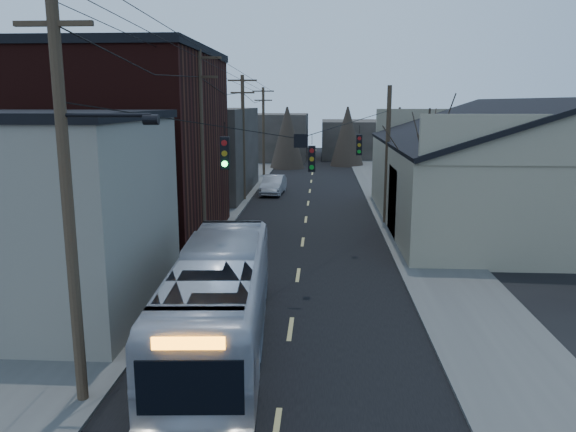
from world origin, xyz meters
name	(u,v)px	position (x,y,z in m)	size (l,w,h in m)	color
road_surface	(307,208)	(0.00, 30.00, 0.01)	(9.00, 110.00, 0.02)	black
sidewalk_left	(218,207)	(-6.50, 30.00, 0.06)	(4.00, 110.00, 0.12)	#474744
sidewalk_right	(399,209)	(6.50, 30.00, 0.06)	(4.00, 110.00, 0.12)	#474744
building_clapboard	(36,218)	(-9.00, 9.00, 3.50)	(8.00, 8.00, 7.00)	gray
building_brick	(118,149)	(-10.00, 20.00, 5.00)	(10.00, 12.00, 10.00)	black
building_left_far	(194,152)	(-9.50, 36.00, 3.50)	(9.00, 14.00, 7.00)	#2F2B25
warehouse	(519,182)	(13.00, 25.00, 2.70)	(16.16, 20.60, 7.73)	gray
building_far_left	(269,137)	(-6.00, 65.00, 3.00)	(10.00, 12.00, 6.00)	#2F2B25
building_far_right	(365,139)	(7.00, 70.00, 2.50)	(12.00, 14.00, 5.00)	#2F2B25
bare_tree	(426,178)	(6.50, 20.00, 3.60)	(0.40, 0.40, 7.20)	black
utility_lines	(254,145)	(-3.11, 24.14, 4.95)	(11.24, 45.28, 10.50)	#382B1E
bus	(220,299)	(-2.10, 6.51, 1.57)	(2.64, 11.27, 3.14)	#B1B3BD
parked_car	(273,185)	(-3.00, 36.22, 0.78)	(1.64, 4.71, 1.55)	#A1A3A9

